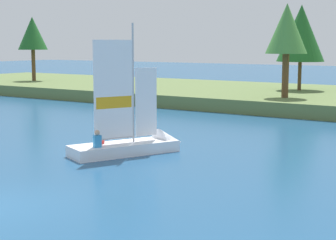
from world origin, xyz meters
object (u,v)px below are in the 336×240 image
shoreline_tree_left (32,34)px  sailboat (141,143)px  shoreline_tree_midleft (301,33)px  shoreline_tree_centre (287,30)px

shoreline_tree_left → sailboat: bearing=-35.2°
shoreline_tree_midleft → sailboat: shoreline_tree_midleft is taller
shoreline_tree_centre → sailboat: 17.02m
sailboat → shoreline_tree_centre: bearing=25.4°
shoreline_tree_centre → shoreline_tree_midleft: bearing=101.7°
shoreline_tree_left → shoreline_tree_midleft: 25.11m
shoreline_tree_midleft → sailboat: 22.88m
shoreline_tree_midleft → shoreline_tree_centre: size_ratio=1.05×
shoreline_tree_midleft → sailboat: bearing=-85.9°
shoreline_tree_left → shoreline_tree_centre: (26.08, -2.36, -0.03)m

